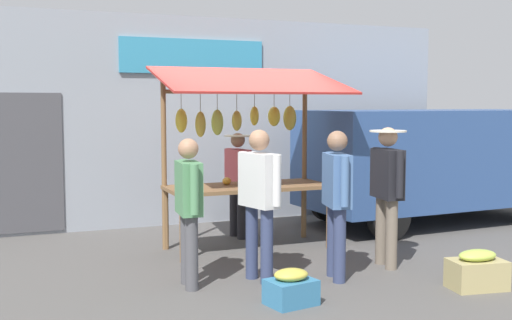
{
  "coord_description": "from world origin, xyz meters",
  "views": [
    {
      "loc": [
        3.17,
        8.06,
        2.0
      ],
      "look_at": [
        0.0,
        0.3,
        1.25
      ],
      "focal_mm": 44.99,
      "sensor_mm": 36.0,
      "label": 1
    }
  ],
  "objects_px": {
    "shopper_in_grey_tee": "(337,193)",
    "parked_van": "(426,156)",
    "shopper_with_shopping_bag": "(259,193)",
    "shopper_in_striped_shirt": "(189,202)",
    "produce_crate_side": "(291,288)",
    "vendor_with_sunhat": "(238,177)",
    "produce_crate_near": "(477,271)",
    "market_stall": "(246,135)",
    "shopper_with_ponytail": "(387,184)"
  },
  "relations": [
    {
      "from": "parked_van",
      "to": "vendor_with_sunhat",
      "type": "bearing_deg",
      "value": -4.66
    },
    {
      "from": "shopper_with_shopping_bag",
      "to": "parked_van",
      "type": "height_order",
      "value": "parked_van"
    },
    {
      "from": "shopper_in_striped_shirt",
      "to": "parked_van",
      "type": "height_order",
      "value": "parked_van"
    },
    {
      "from": "produce_crate_near",
      "to": "produce_crate_side",
      "type": "distance_m",
      "value": 2.1
    },
    {
      "from": "shopper_in_grey_tee",
      "to": "produce_crate_near",
      "type": "xyz_separation_m",
      "value": [
        -1.22,
        0.91,
        -0.79
      ]
    },
    {
      "from": "market_stall",
      "to": "shopper_with_shopping_bag",
      "type": "distance_m",
      "value": 1.76
    },
    {
      "from": "parked_van",
      "to": "produce_crate_near",
      "type": "bearing_deg",
      "value": 58.7
    },
    {
      "from": "shopper_in_striped_shirt",
      "to": "produce_crate_near",
      "type": "distance_m",
      "value": 3.19
    },
    {
      "from": "shopper_in_grey_tee",
      "to": "produce_crate_side",
      "type": "height_order",
      "value": "shopper_in_grey_tee"
    },
    {
      "from": "shopper_with_shopping_bag",
      "to": "parked_van",
      "type": "xyz_separation_m",
      "value": [
        -3.88,
        -2.17,
        0.13
      ]
    },
    {
      "from": "market_stall",
      "to": "produce_crate_side",
      "type": "xyz_separation_m",
      "value": [
        0.5,
        2.5,
        -1.4
      ]
    },
    {
      "from": "market_stall",
      "to": "shopper_with_ponytail",
      "type": "bearing_deg",
      "value": 127.64
    },
    {
      "from": "produce_crate_near",
      "to": "parked_van",
      "type": "bearing_deg",
      "value": -118.64
    },
    {
      "from": "shopper_in_striped_shirt",
      "to": "shopper_in_grey_tee",
      "type": "relative_size",
      "value": 0.96
    },
    {
      "from": "shopper_with_shopping_bag",
      "to": "produce_crate_near",
      "type": "height_order",
      "value": "shopper_with_shopping_bag"
    },
    {
      "from": "shopper_in_grey_tee",
      "to": "parked_van",
      "type": "distance_m",
      "value": 3.9
    },
    {
      "from": "shopper_with_shopping_bag",
      "to": "shopper_in_striped_shirt",
      "type": "distance_m",
      "value": 0.8
    },
    {
      "from": "produce_crate_side",
      "to": "shopper_with_ponytail",
      "type": "bearing_deg",
      "value": -151.91
    },
    {
      "from": "shopper_in_grey_tee",
      "to": "parked_van",
      "type": "xyz_separation_m",
      "value": [
        -3.04,
        -2.43,
        0.14
      ]
    },
    {
      "from": "shopper_with_shopping_bag",
      "to": "shopper_in_striped_shirt",
      "type": "height_order",
      "value": "shopper_with_shopping_bag"
    },
    {
      "from": "shopper_in_grey_tee",
      "to": "vendor_with_sunhat",
      "type": "bearing_deg",
      "value": 19.11
    },
    {
      "from": "shopper_in_grey_tee",
      "to": "parked_van",
      "type": "relative_size",
      "value": 0.38
    },
    {
      "from": "market_stall",
      "to": "shopper_with_ponytail",
      "type": "distance_m",
      "value": 2.07
    },
    {
      "from": "produce_crate_near",
      "to": "shopper_with_shopping_bag",
      "type": "bearing_deg",
      "value": -29.67
    },
    {
      "from": "shopper_in_striped_shirt",
      "to": "parked_van",
      "type": "distance_m",
      "value": 5.12
    },
    {
      "from": "produce_crate_side",
      "to": "vendor_with_sunhat",
      "type": "bearing_deg",
      "value": -101.31
    },
    {
      "from": "shopper_in_striped_shirt",
      "to": "produce_crate_near",
      "type": "height_order",
      "value": "shopper_in_striped_shirt"
    },
    {
      "from": "shopper_in_striped_shirt",
      "to": "produce_crate_side",
      "type": "xyz_separation_m",
      "value": [
        -0.76,
        0.98,
        -0.77
      ]
    },
    {
      "from": "shopper_with_shopping_bag",
      "to": "produce_crate_side",
      "type": "height_order",
      "value": "shopper_with_shopping_bag"
    },
    {
      "from": "parked_van",
      "to": "produce_crate_side",
      "type": "height_order",
      "value": "parked_van"
    },
    {
      "from": "market_stall",
      "to": "produce_crate_side",
      "type": "bearing_deg",
      "value": 78.66
    },
    {
      "from": "produce_crate_side",
      "to": "shopper_with_shopping_bag",
      "type": "bearing_deg",
      "value": -92.04
    },
    {
      "from": "vendor_with_sunhat",
      "to": "produce_crate_near",
      "type": "xyz_separation_m",
      "value": [
        -1.45,
        3.46,
        -0.71
      ]
    },
    {
      "from": "vendor_with_sunhat",
      "to": "shopper_in_striped_shirt",
      "type": "height_order",
      "value": "shopper_in_striped_shirt"
    },
    {
      "from": "shopper_in_grey_tee",
      "to": "shopper_in_striped_shirt",
      "type": "bearing_deg",
      "value": 92.32
    },
    {
      "from": "market_stall",
      "to": "shopper_in_striped_shirt",
      "type": "distance_m",
      "value": 2.07
    },
    {
      "from": "shopper_with_shopping_bag",
      "to": "shopper_in_grey_tee",
      "type": "height_order",
      "value": "shopper_with_shopping_bag"
    },
    {
      "from": "market_stall",
      "to": "shopper_with_ponytail",
      "type": "height_order",
      "value": "market_stall"
    },
    {
      "from": "market_stall",
      "to": "shopper_in_grey_tee",
      "type": "distance_m",
      "value": 1.98
    },
    {
      "from": "shopper_in_grey_tee",
      "to": "shopper_with_shopping_bag",
      "type": "bearing_deg",
      "value": 86.78
    },
    {
      "from": "market_stall",
      "to": "shopper_in_striped_shirt",
      "type": "bearing_deg",
      "value": 50.29
    },
    {
      "from": "vendor_with_sunhat",
      "to": "shopper_with_shopping_bag",
      "type": "distance_m",
      "value": 2.37
    },
    {
      "from": "shopper_with_shopping_bag",
      "to": "shopper_in_striped_shirt",
      "type": "bearing_deg",
      "value": 70.22
    },
    {
      "from": "produce_crate_side",
      "to": "parked_van",
      "type": "bearing_deg",
      "value": -141.8
    },
    {
      "from": "shopper_in_grey_tee",
      "to": "parked_van",
      "type": "bearing_deg",
      "value": -37.44
    },
    {
      "from": "market_stall",
      "to": "shopper_with_shopping_bag",
      "type": "relative_size",
      "value": 1.47
    },
    {
      "from": "shopper_with_shopping_bag",
      "to": "shopper_in_grey_tee",
      "type": "xyz_separation_m",
      "value": [
        -0.84,
        0.26,
        -0.01
      ]
    },
    {
      "from": "vendor_with_sunhat",
      "to": "produce_crate_near",
      "type": "height_order",
      "value": "vendor_with_sunhat"
    },
    {
      "from": "vendor_with_sunhat",
      "to": "produce_crate_side",
      "type": "distance_m",
      "value": 3.34
    },
    {
      "from": "shopper_in_grey_tee",
      "to": "produce_crate_side",
      "type": "bearing_deg",
      "value": 140.52
    }
  ]
}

